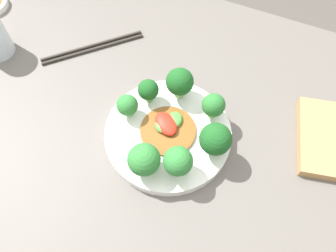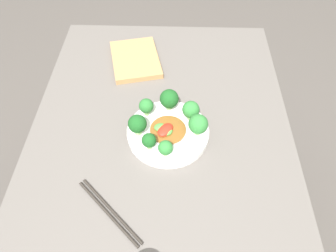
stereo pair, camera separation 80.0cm
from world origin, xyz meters
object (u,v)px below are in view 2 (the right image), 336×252
(broccoli_southeast, at_px, (191,110))
(broccoli_northeast, at_px, (146,106))
(plate, at_px, (168,133))
(cutting_board, at_px, (135,59))
(broccoli_north, at_px, (137,124))
(broccoli_east, at_px, (169,99))
(chopsticks, at_px, (109,212))
(broccoli_northwest, at_px, (149,141))
(stirfry_center, at_px, (166,130))
(broccoli_west, at_px, (165,148))
(broccoli_south, at_px, (198,124))

(broccoli_southeast, bearing_deg, broccoli_northeast, 83.59)
(plate, relative_size, cutting_board, 0.95)
(plate, distance_m, broccoli_north, 0.10)
(broccoli_east, height_order, chopsticks, broccoli_east)
(broccoli_northwest, distance_m, stirfry_center, 0.08)
(plate, bearing_deg, broccoli_southeast, -53.98)
(broccoli_southeast, distance_m, cutting_board, 0.35)
(broccoli_west, relative_size, chopsticks, 0.28)
(broccoli_west, distance_m, broccoli_northwest, 0.05)
(broccoli_east, distance_m, broccoli_northwest, 0.16)
(broccoli_northeast, height_order, broccoli_south, broccoli_south)
(broccoli_northwest, bearing_deg, broccoli_southeast, -46.03)
(stirfry_center, height_order, chopsticks, stirfry_center)
(broccoli_north, xyz_separation_m, stirfry_center, (0.01, -0.08, -0.04))
(broccoli_south, bearing_deg, broccoli_northeast, 65.83)
(cutting_board, bearing_deg, broccoli_east, -152.33)
(broccoli_northwest, distance_m, broccoli_south, 0.15)
(broccoli_northwest, relative_size, chopsticks, 0.30)
(broccoli_north, relative_size, stirfry_center, 0.66)
(chopsticks, bearing_deg, broccoli_northeast, -12.91)
(broccoli_east, xyz_separation_m, chopsticks, (-0.34, 0.14, -0.06))
(broccoli_north, xyz_separation_m, chopsticks, (-0.24, 0.05, -0.06))
(broccoli_west, distance_m, broccoli_south, 0.12)
(broccoli_north, bearing_deg, broccoli_southeast, -67.85)
(broccoli_south, bearing_deg, broccoli_southeast, 20.55)
(broccoli_west, xyz_separation_m, broccoli_east, (0.18, -0.01, 0.01))
(broccoli_south, xyz_separation_m, chopsticks, (-0.25, 0.23, -0.06))
(plate, relative_size, broccoli_northwest, 4.44)
(broccoli_northwest, relative_size, cutting_board, 0.21)
(broccoli_northeast, bearing_deg, broccoli_southeast, -96.41)
(cutting_board, bearing_deg, broccoli_northwest, -168.97)
(broccoli_southeast, distance_m, broccoli_south, 0.06)
(broccoli_east, height_order, broccoli_southeast, broccoli_east)
(broccoli_southeast, height_order, broccoli_south, broccoli_south)
(broccoli_south, relative_size, chopsticks, 0.37)
(broccoli_southeast, height_order, cutting_board, broccoli_southeast)
(broccoli_south, xyz_separation_m, stirfry_center, (0.00, 0.09, -0.03))
(broccoli_northwest, relative_size, broccoli_north, 0.77)
(broccoli_west, height_order, broccoli_northwest, broccoli_northwest)
(broccoli_southeast, relative_size, cutting_board, 0.26)
(plate, bearing_deg, broccoli_east, -0.60)
(chopsticks, bearing_deg, broccoli_north, -12.57)
(chopsticks, bearing_deg, broccoli_south, -42.46)
(broccoli_west, bearing_deg, broccoli_south, -48.46)
(broccoli_south, bearing_deg, broccoli_north, 92.71)
(plate, distance_m, broccoli_northwest, 0.09)
(broccoli_east, height_order, cutting_board, broccoli_east)
(broccoli_northeast, xyz_separation_m, broccoli_northwest, (-0.13, -0.02, -0.00))
(broccoli_northwest, bearing_deg, broccoli_south, -66.81)
(stirfry_center, bearing_deg, broccoli_northwest, 143.28)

